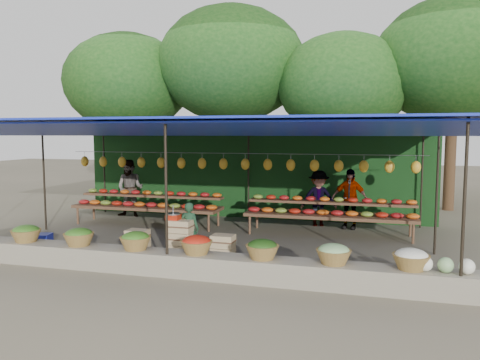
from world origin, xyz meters
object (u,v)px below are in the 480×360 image
(weighing_scale, at_px, (173,216))
(vendor_seated, at_px, (189,229))
(blue_crate_back, at_px, (40,240))
(crate_counter, at_px, (180,242))

(weighing_scale, height_order, vendor_seated, vendor_seated)
(vendor_seated, bearing_deg, weighing_scale, 28.21)
(weighing_scale, height_order, blue_crate_back, weighing_scale)
(blue_crate_back, bearing_deg, weighing_scale, -13.63)
(weighing_scale, relative_size, vendor_seated, 0.27)
(weighing_scale, bearing_deg, blue_crate_back, -179.34)
(weighing_scale, bearing_deg, crate_counter, -0.00)
(crate_counter, bearing_deg, blue_crate_back, -179.37)
(weighing_scale, xyz_separation_m, blue_crate_back, (-3.24, -0.04, -0.70))
(vendor_seated, bearing_deg, crate_counter, 46.79)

